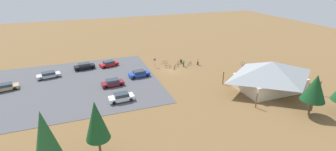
% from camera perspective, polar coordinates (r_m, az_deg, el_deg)
% --- Properties ---
extents(ground, '(160.00, 160.00, 0.00)m').
position_cam_1_polar(ground, '(56.28, 1.06, 1.19)').
color(ground, brown).
rests_on(ground, ground).
extents(parking_lot_asphalt, '(39.81, 28.06, 0.05)m').
position_cam_1_polar(parking_lot_asphalt, '(52.71, -24.71, -2.47)').
color(parking_lot_asphalt, '#4C4C51').
rests_on(parking_lot_asphalt, ground).
extents(bike_pavilion, '(14.40, 10.51, 5.57)m').
position_cam_1_polar(bike_pavilion, '(49.83, 22.79, 0.38)').
color(bike_pavilion, beige).
rests_on(bike_pavilion, ground).
extents(trash_bin, '(0.60, 0.60, 0.90)m').
position_cam_1_polar(trash_bin, '(61.06, 3.04, 3.34)').
color(trash_bin, brown).
rests_on(trash_bin, ground).
extents(lot_sign, '(0.56, 0.08, 2.20)m').
position_cam_1_polar(lot_sign, '(57.88, -3.11, 3.26)').
color(lot_sign, '#99999E').
rests_on(lot_sign, ground).
extents(pine_midwest, '(2.76, 2.76, 7.52)m').
position_cam_1_polar(pine_midwest, '(29.78, -26.81, -11.97)').
color(pine_midwest, brown).
rests_on(pine_midwest, ground).
extents(pine_far_east, '(2.85, 2.85, 7.46)m').
position_cam_1_polar(pine_far_east, '(29.48, -16.33, -10.02)').
color(pine_far_east, brown).
rests_on(pine_far_east, ground).
extents(pine_east, '(3.56, 3.56, 6.75)m').
position_cam_1_polar(pine_east, '(42.89, 31.03, -2.50)').
color(pine_east, brown).
rests_on(pine_east, ground).
extents(bicycle_yellow_edge_south, '(0.48, 1.78, 0.82)m').
position_cam_1_polar(bicycle_yellow_edge_south, '(63.03, 21.12, 2.36)').
color(bicycle_yellow_edge_south, black).
rests_on(bicycle_yellow_edge_south, ground).
extents(bicycle_green_by_bin, '(1.17, 1.24, 0.76)m').
position_cam_1_polar(bicycle_green_by_bin, '(60.21, 17.08, 1.96)').
color(bicycle_green_by_bin, black).
rests_on(bicycle_green_by_bin, ground).
extents(bicycle_purple_edge_north, '(1.44, 0.99, 0.81)m').
position_cam_1_polar(bicycle_purple_edge_north, '(59.80, 5.08, 2.77)').
color(bicycle_purple_edge_north, black).
rests_on(bicycle_purple_edge_north, ground).
extents(bicycle_orange_trailside, '(0.92, 1.43, 0.79)m').
position_cam_1_polar(bicycle_orange_trailside, '(56.68, 1.48, 1.72)').
color(bicycle_orange_trailside, black).
rests_on(bicycle_orange_trailside, ground).
extents(bicycle_red_lone_east, '(0.48, 1.59, 0.76)m').
position_cam_1_polar(bicycle_red_lone_east, '(59.85, 20.13, 1.45)').
color(bicycle_red_lone_east, black).
rests_on(bicycle_red_lone_east, ground).
extents(bicycle_teal_lone_west, '(1.63, 0.78, 0.87)m').
position_cam_1_polar(bicycle_teal_lone_west, '(61.66, 19.98, 2.10)').
color(bicycle_teal_lone_west, black).
rests_on(bicycle_teal_lone_west, ground).
extents(bicycle_white_back_row, '(1.64, 0.52, 0.83)m').
position_cam_1_polar(bicycle_white_back_row, '(60.44, -0.83, 3.08)').
color(bicycle_white_back_row, black).
rests_on(bicycle_white_back_row, ground).
extents(bicycle_black_near_porch, '(1.63, 0.64, 0.81)m').
position_cam_1_polar(bicycle_black_near_porch, '(57.72, 0.09, 2.13)').
color(bicycle_black_near_porch, black).
rests_on(bicycle_black_near_porch, ground).
extents(bicycle_blue_yard_center, '(1.60, 0.72, 0.78)m').
position_cam_1_polar(bicycle_blue_yard_center, '(58.30, 1.98, 2.31)').
color(bicycle_blue_yard_center, black).
rests_on(bicycle_blue_yard_center, ground).
extents(bicycle_silver_yard_right, '(0.54, 1.65, 0.86)m').
position_cam_1_polar(bicycle_silver_yard_right, '(61.87, 17.16, 2.54)').
color(bicycle_silver_yard_right, black).
rests_on(bicycle_silver_yard_right, ground).
extents(bicycle_yellow_yard_left, '(1.57, 0.49, 0.82)m').
position_cam_1_polar(bicycle_yellow_yard_left, '(60.17, 2.79, 2.95)').
color(bicycle_yellow_yard_left, black).
rests_on(bicycle_yellow_yard_left, ground).
extents(car_maroon_second_row, '(4.43, 2.17, 1.37)m').
position_cam_1_polar(car_maroon_second_row, '(49.33, -12.75, -1.63)').
color(car_maroon_second_row, maroon).
rests_on(car_maroon_second_row, parking_lot_asphalt).
extents(car_black_end_stall, '(4.73, 2.42, 1.47)m').
position_cam_1_polar(car_black_end_stall, '(59.89, -18.87, 2.07)').
color(car_black_end_stall, black).
rests_on(car_black_end_stall, parking_lot_asphalt).
extents(car_silver_inner_stall, '(4.87, 2.67, 1.29)m').
position_cam_1_polar(car_silver_inner_stall, '(57.79, -26.03, 0.14)').
color(car_silver_inner_stall, '#BCBCC1').
rests_on(car_silver_inner_stall, parking_lot_asphalt).
extents(car_tan_near_entry, '(5.04, 2.66, 1.31)m').
position_cam_1_polar(car_tan_near_entry, '(55.65, -33.81, -2.27)').
color(car_tan_near_entry, tan).
rests_on(car_tan_near_entry, parking_lot_asphalt).
extents(car_red_far_end, '(4.61, 2.93, 1.31)m').
position_cam_1_polar(car_red_far_end, '(60.21, -13.57, 2.71)').
color(car_red_far_end, red).
rests_on(car_red_far_end, parking_lot_asphalt).
extents(car_blue_front_row, '(4.56, 2.34, 1.40)m').
position_cam_1_polar(car_blue_front_row, '(52.76, -6.72, 0.43)').
color(car_blue_front_row, '#1E42B2').
rests_on(car_blue_front_row, parking_lot_asphalt).
extents(car_white_mid_lot, '(4.40, 2.09, 1.46)m').
position_cam_1_polar(car_white_mid_lot, '(43.25, -10.79, -4.96)').
color(car_white_mid_lot, white).
rests_on(car_white_mid_lot, parking_lot_asphalt).
extents(visitor_at_bikes, '(0.36, 0.36, 1.71)m').
position_cam_1_polar(visitor_at_bikes, '(59.88, 6.96, 3.27)').
color(visitor_at_bikes, '#2D3347').
rests_on(visitor_at_bikes, ground).
extents(visitor_by_pavilion, '(0.36, 0.39, 1.67)m').
position_cam_1_polar(visitor_by_pavilion, '(58.49, 3.67, 2.90)').
color(visitor_by_pavilion, '#2D3347').
rests_on(visitor_by_pavilion, ground).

